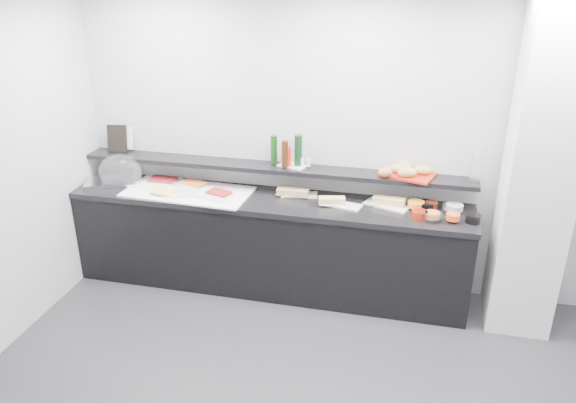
% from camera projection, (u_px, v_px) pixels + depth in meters
% --- Properties ---
extents(back_wall, '(5.00, 0.02, 2.70)m').
position_uv_depth(back_wall, '(352.00, 146.00, 4.95)').
color(back_wall, '#B0B3B8').
rests_on(back_wall, ground).
extents(column, '(0.50, 0.50, 2.70)m').
position_uv_depth(column, '(540.00, 173.00, 4.32)').
color(column, silver).
rests_on(column, ground).
extents(buffet_cabinet, '(3.60, 0.60, 0.85)m').
position_uv_depth(buffet_cabinet, '(268.00, 245.00, 5.20)').
color(buffet_cabinet, black).
rests_on(buffet_cabinet, ground).
extents(counter_top, '(3.62, 0.62, 0.05)m').
position_uv_depth(counter_top, '(267.00, 201.00, 5.02)').
color(counter_top, black).
rests_on(counter_top, buffet_cabinet).
extents(wall_shelf, '(3.60, 0.25, 0.04)m').
position_uv_depth(wall_shelf, '(272.00, 168.00, 5.08)').
color(wall_shelf, black).
rests_on(wall_shelf, back_wall).
extents(cloche_base, '(0.54, 0.45, 0.04)m').
position_uv_depth(cloche_base, '(111.00, 182.00, 5.33)').
color(cloche_base, silver).
rests_on(cloche_base, counter_top).
extents(cloche_dome, '(0.46, 0.36, 0.34)m').
position_uv_depth(cloche_dome, '(120.00, 172.00, 5.27)').
color(cloche_dome, white).
rests_on(cloche_dome, cloche_base).
extents(linen_runner, '(1.17, 0.60, 0.01)m').
position_uv_depth(linen_runner, '(188.00, 192.00, 5.14)').
color(linen_runner, white).
rests_on(linen_runner, counter_top).
extents(platter_meat_a, '(0.33, 0.23, 0.01)m').
position_uv_depth(platter_meat_a, '(163.00, 181.00, 5.35)').
color(platter_meat_a, white).
rests_on(platter_meat_a, linen_runner).
extents(food_meat_a, '(0.25, 0.16, 0.02)m').
position_uv_depth(food_meat_a, '(163.00, 179.00, 5.33)').
color(food_meat_a, maroon).
rests_on(food_meat_a, platter_meat_a).
extents(platter_salmon, '(0.27, 0.19, 0.01)m').
position_uv_depth(platter_salmon, '(188.00, 184.00, 5.26)').
color(platter_salmon, white).
rests_on(platter_salmon, linen_runner).
extents(food_salmon, '(0.24, 0.19, 0.02)m').
position_uv_depth(food_salmon, '(194.00, 183.00, 5.25)').
color(food_salmon, orange).
rests_on(food_salmon, platter_salmon).
extents(platter_cheese, '(0.34, 0.28, 0.01)m').
position_uv_depth(platter_cheese, '(181.00, 194.00, 5.06)').
color(platter_cheese, white).
rests_on(platter_cheese, linen_runner).
extents(food_cheese, '(0.24, 0.18, 0.02)m').
position_uv_depth(food_cheese, '(163.00, 192.00, 5.05)').
color(food_cheese, '#F6DF5F').
rests_on(food_cheese, platter_cheese).
extents(platter_meat_b, '(0.30, 0.24, 0.01)m').
position_uv_depth(platter_meat_b, '(215.00, 197.00, 4.99)').
color(platter_meat_b, white).
rests_on(platter_meat_b, linen_runner).
extents(food_meat_b, '(0.23, 0.18, 0.02)m').
position_uv_depth(food_meat_b, '(219.00, 192.00, 5.03)').
color(food_meat_b, maroon).
rests_on(food_meat_b, platter_meat_b).
extents(sandwich_plate_left, '(0.34, 0.19, 0.01)m').
position_uv_depth(sandwich_plate_left, '(299.00, 195.00, 5.07)').
color(sandwich_plate_left, white).
rests_on(sandwich_plate_left, counter_top).
extents(sandwich_food_left, '(0.29, 0.11, 0.06)m').
position_uv_depth(sandwich_food_left, '(293.00, 192.00, 5.04)').
color(sandwich_food_left, tan).
rests_on(sandwich_food_left, sandwich_plate_left).
extents(tongs_left, '(0.16, 0.04, 0.01)m').
position_uv_depth(tongs_left, '(283.00, 196.00, 5.01)').
color(tongs_left, silver).
rests_on(tongs_left, sandwich_plate_left).
extents(sandwich_plate_mid, '(0.36, 0.21, 0.01)m').
position_uv_depth(sandwich_plate_mid, '(342.00, 205.00, 4.86)').
color(sandwich_plate_mid, white).
rests_on(sandwich_plate_mid, counter_top).
extents(sandwich_food_mid, '(0.24, 0.14, 0.06)m').
position_uv_depth(sandwich_food_mid, '(332.00, 201.00, 4.85)').
color(sandwich_food_mid, '#D8C071').
rests_on(sandwich_food_mid, sandwich_plate_mid).
extents(tongs_mid, '(0.16, 0.04, 0.01)m').
position_uv_depth(tongs_mid, '(330.00, 206.00, 4.81)').
color(tongs_mid, silver).
rests_on(tongs_mid, sandwich_plate_mid).
extents(sandwich_plate_right, '(0.42, 0.29, 0.01)m').
position_uv_depth(sandwich_plate_right, '(387.00, 205.00, 4.85)').
color(sandwich_plate_right, silver).
rests_on(sandwich_plate_right, counter_top).
extents(sandwich_food_right, '(0.29, 0.14, 0.06)m').
position_uv_depth(sandwich_food_right, '(389.00, 201.00, 4.85)').
color(sandwich_food_right, tan).
rests_on(sandwich_food_right, sandwich_plate_right).
extents(tongs_right, '(0.16, 0.02, 0.01)m').
position_uv_depth(tongs_right, '(370.00, 205.00, 4.83)').
color(tongs_right, '#A9ABB0').
rests_on(tongs_right, sandwich_plate_right).
extents(bowl_glass_fruit, '(0.18, 0.18, 0.07)m').
position_uv_depth(bowl_glass_fruit, '(415.00, 203.00, 4.82)').
color(bowl_glass_fruit, white).
rests_on(bowl_glass_fruit, counter_top).
extents(fill_glass_fruit, '(0.18, 0.18, 0.05)m').
position_uv_depth(fill_glass_fruit, '(416.00, 204.00, 4.78)').
color(fill_glass_fruit, orange).
rests_on(fill_glass_fruit, bowl_glass_fruit).
extents(bowl_black_jam, '(0.17, 0.17, 0.07)m').
position_uv_depth(bowl_black_jam, '(426.00, 206.00, 4.78)').
color(bowl_black_jam, black).
rests_on(bowl_black_jam, counter_top).
extents(fill_black_jam, '(0.13, 0.13, 0.05)m').
position_uv_depth(fill_black_jam, '(431.00, 204.00, 4.77)').
color(fill_black_jam, '#53180B').
rests_on(fill_black_jam, bowl_black_jam).
extents(bowl_glass_cream, '(0.20, 0.20, 0.07)m').
position_uv_depth(bowl_glass_cream, '(453.00, 209.00, 4.72)').
color(bowl_glass_cream, silver).
rests_on(bowl_glass_cream, counter_top).
extents(fill_glass_cream, '(0.16, 0.16, 0.05)m').
position_uv_depth(fill_glass_cream, '(455.00, 207.00, 4.72)').
color(fill_glass_cream, white).
rests_on(fill_glass_cream, bowl_glass_cream).
extents(bowl_red_jam, '(0.15, 0.15, 0.07)m').
position_uv_depth(bowl_red_jam, '(419.00, 215.00, 4.60)').
color(bowl_red_jam, maroon).
rests_on(bowl_red_jam, counter_top).
extents(fill_red_jam, '(0.12, 0.12, 0.05)m').
position_uv_depth(fill_red_jam, '(422.00, 214.00, 4.59)').
color(fill_red_jam, '#55170C').
rests_on(fill_red_jam, bowl_red_jam).
extents(bowl_glass_salmon, '(0.21, 0.21, 0.07)m').
position_uv_depth(bowl_glass_salmon, '(432.00, 217.00, 4.57)').
color(bowl_glass_salmon, silver).
rests_on(bowl_glass_salmon, counter_top).
extents(fill_glass_salmon, '(0.13, 0.13, 0.05)m').
position_uv_depth(fill_glass_salmon, '(432.00, 215.00, 4.57)').
color(fill_glass_salmon, orange).
rests_on(fill_glass_salmon, bowl_glass_salmon).
extents(bowl_black_fruit, '(0.13, 0.13, 0.07)m').
position_uv_depth(bowl_black_fruit, '(473.00, 218.00, 4.54)').
color(bowl_black_fruit, black).
rests_on(bowl_black_fruit, counter_top).
extents(fill_black_fruit, '(0.14, 0.14, 0.05)m').
position_uv_depth(fill_black_fruit, '(453.00, 217.00, 4.54)').
color(fill_black_fruit, orange).
rests_on(fill_black_fruit, bowl_black_fruit).
extents(framed_print, '(0.20, 0.10, 0.26)m').
position_uv_depth(framed_print, '(117.00, 138.00, 5.39)').
color(framed_print, black).
rests_on(framed_print, wall_shelf).
extents(print_art, '(0.17, 0.07, 0.22)m').
position_uv_depth(print_art, '(125.00, 138.00, 5.42)').
color(print_art, beige).
rests_on(print_art, framed_print).
extents(condiment_tray, '(0.28, 0.22, 0.01)m').
position_uv_depth(condiment_tray, '(293.00, 166.00, 5.05)').
color(condiment_tray, white).
rests_on(condiment_tray, wall_shelf).
extents(bottle_green_a, '(0.08, 0.08, 0.26)m').
position_uv_depth(bottle_green_a, '(274.00, 150.00, 5.04)').
color(bottle_green_a, '#113C10').
rests_on(bottle_green_a, condiment_tray).
extents(bottle_brown, '(0.08, 0.08, 0.24)m').
position_uv_depth(bottle_brown, '(285.00, 154.00, 4.96)').
color(bottle_brown, '#391D0A').
rests_on(bottle_brown, condiment_tray).
extents(bottle_green_b, '(0.07, 0.07, 0.28)m').
position_uv_depth(bottle_green_b, '(298.00, 150.00, 4.99)').
color(bottle_green_b, black).
rests_on(bottle_green_b, condiment_tray).
extents(bottle_hot, '(0.06, 0.06, 0.18)m').
position_uv_depth(bottle_hot, '(288.00, 157.00, 4.99)').
color(bottle_hot, red).
rests_on(bottle_hot, condiment_tray).
extents(shaker_salt, '(0.03, 0.03, 0.07)m').
position_uv_depth(shaker_salt, '(302.00, 163.00, 5.00)').
color(shaker_salt, white).
rests_on(shaker_salt, condiment_tray).
extents(shaker_pepper, '(0.04, 0.04, 0.07)m').
position_uv_depth(shaker_pepper, '(309.00, 163.00, 5.00)').
color(shaker_pepper, silver).
rests_on(shaker_pepper, condiment_tray).
extents(bread_tray, '(0.50, 0.42, 0.02)m').
position_uv_depth(bread_tray, '(408.00, 175.00, 4.83)').
color(bread_tray, '#AB2412').
rests_on(bread_tray, wall_shelf).
extents(bread_roll_n, '(0.16, 0.13, 0.08)m').
position_uv_depth(bread_roll_n, '(405.00, 166.00, 4.88)').
color(bread_roll_n, '#B18B43').
rests_on(bread_roll_n, bread_tray).
extents(bread_roll_ne, '(0.15, 0.10, 0.08)m').
position_uv_depth(bread_roll_ne, '(423.00, 170.00, 4.79)').
color(bread_roll_ne, tan).
rests_on(bread_roll_ne, bread_tray).
extents(bread_roll_sw, '(0.14, 0.11, 0.08)m').
position_uv_depth(bread_roll_sw, '(385.00, 172.00, 4.74)').
color(bread_roll_sw, '#AE7842').
rests_on(bread_roll_sw, bread_tray).
extents(bread_roll_s, '(0.15, 0.11, 0.08)m').
position_uv_depth(bread_roll_s, '(409.00, 172.00, 4.74)').
color(bread_roll_s, gold).
rests_on(bread_roll_s, bread_tray).
extents(bread_roll_se, '(0.12, 0.08, 0.08)m').
position_uv_depth(bread_roll_se, '(405.00, 173.00, 4.73)').
color(bread_roll_se, tan).
rests_on(bread_roll_se, bread_tray).
extents(bread_roll_midw, '(0.13, 0.09, 0.08)m').
position_uv_depth(bread_roll_midw, '(397.00, 168.00, 4.82)').
color(bread_roll_midw, '#BF8249').
rests_on(bread_roll_midw, bread_tray).
extents(carafe, '(0.10, 0.10, 0.30)m').
position_uv_depth(carafe, '(476.00, 165.00, 4.64)').
color(carafe, white).
rests_on(carafe, wall_shelf).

